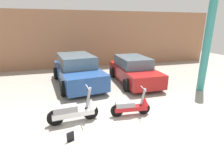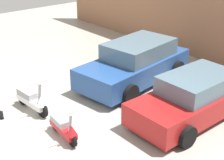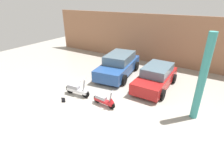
{
  "view_description": "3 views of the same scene",
  "coord_description": "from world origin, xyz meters",
  "px_view_note": "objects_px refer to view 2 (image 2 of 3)",
  "views": [
    {
      "loc": [
        -1.65,
        -3.88,
        2.86
      ],
      "look_at": [
        0.14,
        2.44,
        0.81
      ],
      "focal_mm": 28.0,
      "sensor_mm": 36.0,
      "label": 1
    },
    {
      "loc": [
        6.94,
        -2.95,
        5.05
      ],
      "look_at": [
        0.01,
        2.92,
        0.97
      ],
      "focal_mm": 55.0,
      "sensor_mm": 36.0,
      "label": 2
    },
    {
      "loc": [
        4.61,
        -5.17,
        4.97
      ],
      "look_at": [
        0.06,
        2.23,
        0.85
      ],
      "focal_mm": 28.0,
      "sensor_mm": 36.0,
      "label": 3
    }
  ],
  "objects_px": {
    "scooter_front_right": "(64,128)",
    "car_rear_center": "(193,98)",
    "placard_near_left_scooter": "(1,115)",
    "scooter_front_left": "(33,100)",
    "car_rear_left": "(135,63)"
  },
  "relations": [
    {
      "from": "scooter_front_right",
      "to": "car_rear_center",
      "type": "relative_size",
      "value": 0.35
    },
    {
      "from": "placard_near_left_scooter",
      "to": "scooter_front_left",
      "type": "bearing_deg",
      "value": 76.86
    },
    {
      "from": "car_rear_center",
      "to": "placard_near_left_scooter",
      "type": "xyz_separation_m",
      "value": [
        -3.49,
        -4.23,
        -0.51
      ]
    },
    {
      "from": "scooter_front_left",
      "to": "car_rear_left",
      "type": "height_order",
      "value": "car_rear_left"
    },
    {
      "from": "car_rear_left",
      "to": "car_rear_center",
      "type": "relative_size",
      "value": 1.16
    },
    {
      "from": "car_rear_left",
      "to": "car_rear_center",
      "type": "height_order",
      "value": "car_rear_left"
    },
    {
      "from": "scooter_front_left",
      "to": "scooter_front_right",
      "type": "distance_m",
      "value": 1.83
    },
    {
      "from": "car_rear_center",
      "to": "placard_near_left_scooter",
      "type": "bearing_deg",
      "value": -39.08
    },
    {
      "from": "scooter_front_right",
      "to": "placard_near_left_scooter",
      "type": "distance_m",
      "value": 2.23
    },
    {
      "from": "scooter_front_left",
      "to": "placard_near_left_scooter",
      "type": "xyz_separation_m",
      "value": [
        -0.22,
        -0.94,
        -0.27
      ]
    },
    {
      "from": "car_rear_center",
      "to": "placard_near_left_scooter",
      "type": "height_order",
      "value": "car_rear_center"
    },
    {
      "from": "car_rear_left",
      "to": "car_rear_center",
      "type": "bearing_deg",
      "value": 72.8
    },
    {
      "from": "scooter_front_left",
      "to": "car_rear_center",
      "type": "height_order",
      "value": "car_rear_center"
    },
    {
      "from": "placard_near_left_scooter",
      "to": "car_rear_center",
      "type": "bearing_deg",
      "value": 50.51
    },
    {
      "from": "car_rear_left",
      "to": "scooter_front_right",
      "type": "bearing_deg",
      "value": 12.6
    }
  ]
}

